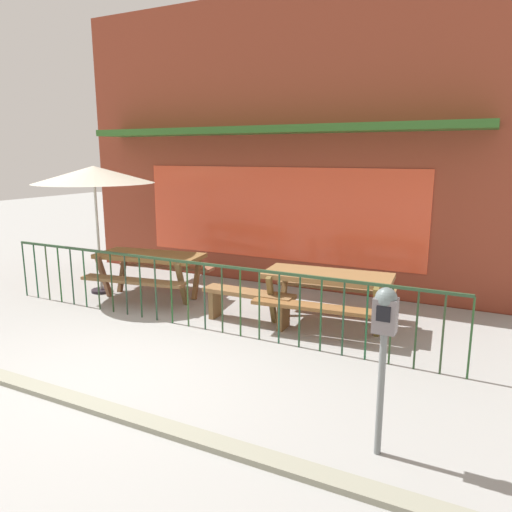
{
  "coord_description": "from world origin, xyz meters",
  "views": [
    {
      "loc": [
        3.68,
        -3.66,
        2.43
      ],
      "look_at": [
        0.74,
        2.17,
        1.04
      ],
      "focal_mm": 33.73,
      "sensor_mm": 36.0,
      "label": 1
    }
  ],
  "objects_px": {
    "patio_umbrella": "(94,175)",
    "patio_bench": "(248,299)",
    "picnic_table_right": "(327,285)",
    "picnic_table_left": "(150,263)",
    "parking_meter_near": "(384,327)"
  },
  "relations": [
    {
      "from": "patio_umbrella",
      "to": "patio_bench",
      "type": "bearing_deg",
      "value": -4.3
    },
    {
      "from": "parking_meter_near",
      "to": "patio_bench",
      "type": "bearing_deg",
      "value": 136.2
    },
    {
      "from": "picnic_table_right",
      "to": "parking_meter_near",
      "type": "height_order",
      "value": "parking_meter_near"
    },
    {
      "from": "picnic_table_left",
      "to": "picnic_table_right",
      "type": "height_order",
      "value": "same"
    },
    {
      "from": "picnic_table_right",
      "to": "parking_meter_near",
      "type": "xyz_separation_m",
      "value": [
        1.36,
        -2.72,
        0.49
      ]
    },
    {
      "from": "patio_umbrella",
      "to": "patio_bench",
      "type": "xyz_separation_m",
      "value": [
        3.1,
        -0.23,
        -1.72
      ]
    },
    {
      "from": "picnic_table_right",
      "to": "patio_umbrella",
      "type": "xyz_separation_m",
      "value": [
        -4.17,
        -0.16,
        1.46
      ]
    },
    {
      "from": "picnic_table_left",
      "to": "patio_umbrella",
      "type": "relative_size",
      "value": 0.89
    },
    {
      "from": "picnic_table_left",
      "to": "parking_meter_near",
      "type": "xyz_separation_m",
      "value": [
        4.5,
        -2.67,
        0.49
      ]
    },
    {
      "from": "picnic_table_left",
      "to": "patio_umbrella",
      "type": "xyz_separation_m",
      "value": [
        -1.03,
        -0.12,
        1.46
      ]
    },
    {
      "from": "patio_umbrella",
      "to": "parking_meter_near",
      "type": "xyz_separation_m",
      "value": [
        5.53,
        -2.56,
        -0.97
      ]
    },
    {
      "from": "patio_bench",
      "to": "picnic_table_left",
      "type": "bearing_deg",
      "value": 170.38
    },
    {
      "from": "patio_umbrella",
      "to": "parking_meter_near",
      "type": "height_order",
      "value": "patio_umbrella"
    },
    {
      "from": "picnic_table_left",
      "to": "picnic_table_right",
      "type": "distance_m",
      "value": 3.14
    },
    {
      "from": "patio_umbrella",
      "to": "parking_meter_near",
      "type": "bearing_deg",
      "value": -24.82
    }
  ]
}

